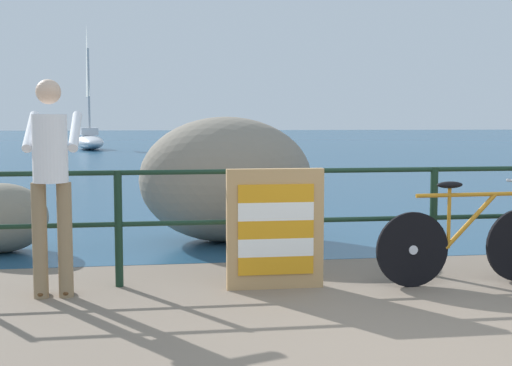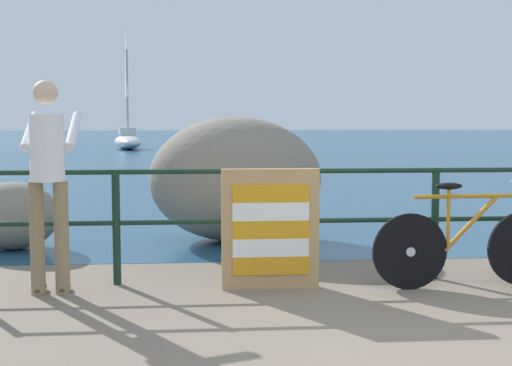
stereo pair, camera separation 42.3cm
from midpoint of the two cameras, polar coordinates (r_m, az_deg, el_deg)
The scene contains 9 objects.
ground_plane at distance 24.10m, azimuth -4.39°, elevation 1.67°, with size 120.00×120.00×0.10m, color #756656.
sea_surface at distance 51.95m, azimuth -6.47°, elevation 3.63°, with size 120.00×90.00×0.01m, color navy.
promenade_railing at distance 6.31m, azimuth 6.63°, elevation -2.23°, with size 7.27×0.07×1.02m.
bicycle at distance 6.31m, azimuth 15.36°, elevation -4.65°, with size 1.70×0.48×0.92m.
person_at_railing at distance 5.88m, azimuth -18.65°, elevation 0.47°, with size 0.45×0.64×1.78m.
folded_deckchair_stack at distance 5.92m, azimuth -0.45°, elevation -3.84°, with size 0.84×0.10×1.04m.
breakwater_boulder_main at distance 8.23m, azimuth -3.98°, elevation 0.32°, with size 2.07×1.61×1.49m.
breakwater_boulder_left at distance 8.12m, azimuth -21.83°, elevation -2.71°, with size 1.02×0.84×0.76m.
sailboat at distance 34.87m, azimuth -14.01°, elevation 3.88°, with size 2.03×4.56×6.16m.
Camera 1 is at (-1.82, -3.97, 1.46)m, focal length 48.17 mm.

